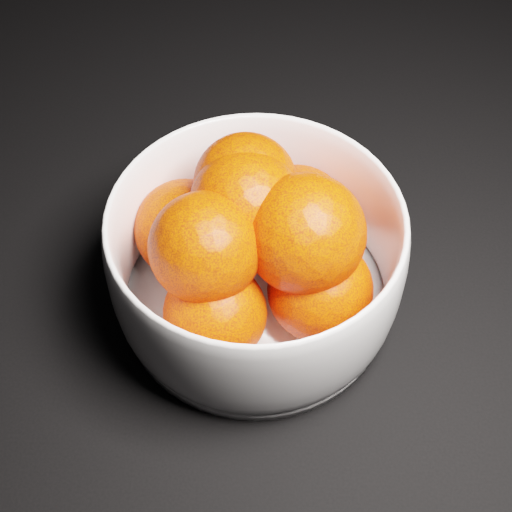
{
  "coord_description": "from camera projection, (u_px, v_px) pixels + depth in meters",
  "views": [
    {
      "loc": [
        -0.25,
        -0.25,
        0.47
      ],
      "look_at": [
        -0.25,
        0.07,
        0.06
      ],
      "focal_mm": 50.0,
      "sensor_mm": 36.0,
      "label": 1
    }
  ],
  "objects": [
    {
      "name": "bowl",
      "position": [
        256.0,
        260.0,
        0.52
      ],
      "size": [
        0.22,
        0.22,
        0.11
      ],
      "rotation": [
        0.0,
        0.0,
        -0.36
      ],
      "color": "white",
      "rests_on": "ground"
    },
    {
      "name": "orange_pile",
      "position": [
        255.0,
        237.0,
        0.51
      ],
      "size": [
        0.18,
        0.17,
        0.13
      ],
      "color": "#F03002",
      "rests_on": "bowl"
    }
  ]
}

